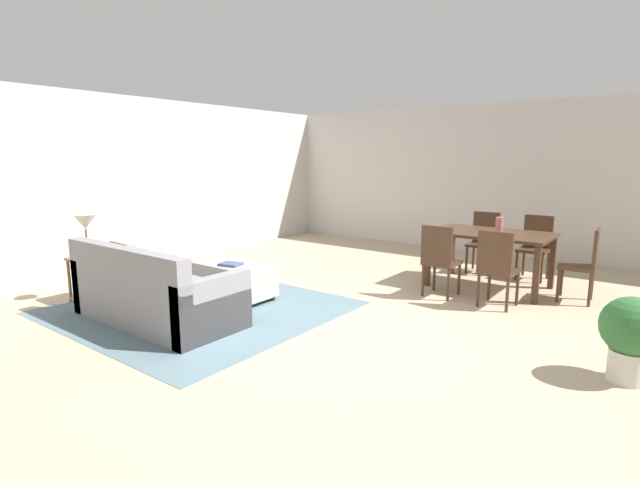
% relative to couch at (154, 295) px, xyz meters
% --- Properties ---
extents(ground_plane, '(10.80, 10.80, 0.00)m').
position_rel_couch_xyz_m(ground_plane, '(1.84, 0.98, -0.29)').
color(ground_plane, tan).
extents(wall_back, '(9.00, 0.12, 2.70)m').
position_rel_couch_xyz_m(wall_back, '(1.84, 5.98, 1.06)').
color(wall_back, beige).
rests_on(wall_back, ground_plane).
extents(wall_left, '(0.12, 11.00, 2.70)m').
position_rel_couch_xyz_m(wall_left, '(-2.66, 1.48, 1.06)').
color(wall_left, beige).
rests_on(wall_left, ground_plane).
extents(area_rug, '(3.00, 2.80, 0.01)m').
position_rel_couch_xyz_m(area_rug, '(0.02, 0.59, -0.29)').
color(area_rug, slate).
rests_on(area_rug, ground_plane).
extents(couch, '(1.95, 0.89, 0.86)m').
position_rel_couch_xyz_m(couch, '(0.00, 0.00, 0.00)').
color(couch, gray).
rests_on(couch, ground_plane).
extents(ottoman_table, '(1.05, 0.51, 0.43)m').
position_rel_couch_xyz_m(ottoman_table, '(0.04, 1.13, -0.05)').
color(ottoman_table, '#B7AD9E').
rests_on(ottoman_table, ground_plane).
extents(side_table, '(0.40, 0.40, 0.55)m').
position_rel_couch_xyz_m(side_table, '(-1.27, -0.04, 0.14)').
color(side_table, brown).
rests_on(side_table, ground_plane).
extents(table_lamp, '(0.26, 0.26, 0.53)m').
position_rel_couch_xyz_m(table_lamp, '(-1.27, -0.04, 0.67)').
color(table_lamp, brown).
rests_on(table_lamp, side_table).
extents(dining_table, '(1.52, 0.99, 0.76)m').
position_rel_couch_xyz_m(dining_table, '(2.42, 3.58, 0.37)').
color(dining_table, '#422B1C').
rests_on(dining_table, ground_plane).
extents(dining_chair_near_left, '(0.40, 0.40, 0.92)m').
position_rel_couch_xyz_m(dining_chair_near_left, '(2.07, 2.71, 0.23)').
color(dining_chair_near_left, '#422B1C').
rests_on(dining_chair_near_left, ground_plane).
extents(dining_chair_near_right, '(0.42, 0.42, 0.92)m').
position_rel_couch_xyz_m(dining_chair_near_right, '(2.78, 2.70, 0.23)').
color(dining_chair_near_right, '#422B1C').
rests_on(dining_chair_near_right, ground_plane).
extents(dining_chair_far_left, '(0.42, 0.42, 0.92)m').
position_rel_couch_xyz_m(dining_chair_far_left, '(2.05, 4.44, 0.23)').
color(dining_chair_far_left, '#422B1C').
rests_on(dining_chair_far_left, ground_plane).
extents(dining_chair_far_right, '(0.41, 0.41, 0.92)m').
position_rel_couch_xyz_m(dining_chair_far_right, '(2.79, 4.47, 0.23)').
color(dining_chair_far_right, '#422B1C').
rests_on(dining_chair_far_right, ground_plane).
extents(dining_chair_head_east, '(0.43, 0.43, 0.92)m').
position_rel_couch_xyz_m(dining_chair_head_east, '(3.57, 3.57, 0.23)').
color(dining_chair_head_east, '#422B1C').
rests_on(dining_chair_head_east, ground_plane).
extents(vase_centerpiece, '(0.10, 0.10, 0.21)m').
position_rel_couch_xyz_m(vase_centerpiece, '(2.52, 3.58, 0.57)').
color(vase_centerpiece, '#B26659').
rests_on(vase_centerpiece, dining_table).
extents(book_on_ottoman, '(0.30, 0.25, 0.03)m').
position_rel_couch_xyz_m(book_on_ottoman, '(0.06, 1.06, 0.16)').
color(book_on_ottoman, '#3F4C72').
rests_on(book_on_ottoman, ottoman_table).
extents(potted_plant, '(0.46, 0.46, 0.69)m').
position_rel_couch_xyz_m(potted_plant, '(4.21, 1.41, 0.11)').
color(potted_plant, beige).
rests_on(potted_plant, ground_plane).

